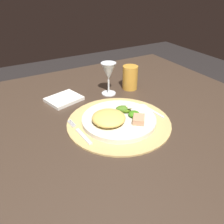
{
  "coord_description": "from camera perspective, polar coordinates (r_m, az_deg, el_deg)",
  "views": [
    {
      "loc": [
        -0.33,
        -0.67,
        1.18
      ],
      "look_at": [
        0.03,
        -0.02,
        0.74
      ],
      "focal_mm": 37.58,
      "sensor_mm": 36.0,
      "label": 1
    }
  ],
  "objects": [
    {
      "name": "placemat",
      "position": [
        0.84,
        1.68,
        -2.51
      ],
      "size": [
        0.37,
        0.37,
        0.01
      ],
      "primitive_type": "cylinder",
      "color": "tan",
      "rests_on": "dining_table"
    },
    {
      "name": "pasta_serving",
      "position": [
        0.8,
        -0.81,
        -1.42
      ],
      "size": [
        0.15,
        0.15,
        0.03
      ],
      "primitive_type": "ellipsoid",
      "rotation": [
        0.0,
        0.0,
        1.12
      ],
      "color": "#E8BF5D",
      "rests_on": "dinner_plate"
    },
    {
      "name": "amber_tumbler",
      "position": [
        1.08,
        4.42,
        8.36
      ],
      "size": [
        0.07,
        0.07,
        0.11
      ],
      "primitive_type": "cylinder",
      "color": "gold",
      "rests_on": "dining_table"
    },
    {
      "name": "napkin",
      "position": [
        1.01,
        -11.6,
        3.11
      ],
      "size": [
        0.16,
        0.14,
        0.01
      ],
      "primitive_type": "cube",
      "rotation": [
        0.0,
        0.0,
        0.27
      ],
      "color": "silver",
      "rests_on": "dining_table"
    },
    {
      "name": "salad_greens",
      "position": [
        0.85,
        3.63,
        0.36
      ],
      "size": [
        0.07,
        0.1,
        0.03
      ],
      "color": "#416512",
      "rests_on": "dinner_plate"
    },
    {
      "name": "dining_table",
      "position": [
        0.96,
        -2.22,
        -8.73
      ],
      "size": [
        1.33,
        1.09,
        0.72
      ],
      "color": "#3E2E23",
      "rests_on": "ground"
    },
    {
      "name": "fork",
      "position": [
        0.79,
        -7.78,
        -4.96
      ],
      "size": [
        0.02,
        0.17,
        0.0
      ],
      "color": "silver",
      "rests_on": "placemat"
    },
    {
      "name": "dinner_plate",
      "position": [
        0.83,
        1.69,
        -1.85
      ],
      "size": [
        0.26,
        0.26,
        0.02
      ],
      "primitive_type": "cylinder",
      "color": "silver",
      "rests_on": "placemat"
    },
    {
      "name": "wine_glass",
      "position": [
        1.01,
        -0.85,
        9.54
      ],
      "size": [
        0.07,
        0.07,
        0.14
      ],
      "color": "silver",
      "rests_on": "dining_table"
    },
    {
      "name": "bread_piece",
      "position": [
        0.81,
        6.52,
        -1.81
      ],
      "size": [
        0.06,
        0.06,
        0.02
      ],
      "primitive_type": "cube",
      "rotation": [
        0.0,
        0.0,
        4.05
      ],
      "color": "tan",
      "rests_on": "dinner_plate"
    },
    {
      "name": "spoon",
      "position": [
        0.93,
        8.7,
        0.91
      ],
      "size": [
        0.03,
        0.13,
        0.01
      ],
      "color": "silver",
      "rests_on": "placemat"
    }
  ]
}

